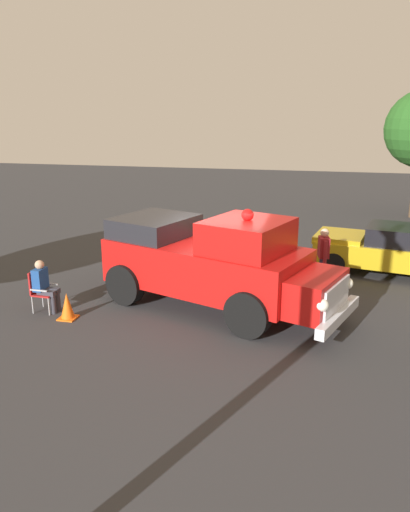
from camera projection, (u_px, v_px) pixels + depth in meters
name	position (u px, v px, depth m)	size (l,w,h in m)	color
ground_plane	(214.00, 302.00, 12.72)	(60.00, 60.00, 0.00)	#333335
vintage_fire_truck	(213.00, 261.00, 12.05)	(6.33, 4.13, 2.59)	black
classic_hot_rod	(388.00, 249.00, 14.82)	(4.63, 2.65, 1.46)	black
lawn_chair_near_truck	(40.00, 288.00, 12.03)	(0.51, 0.53, 1.02)	#B7BABF
spectator_seated	(44.00, 284.00, 11.97)	(0.54, 0.41, 1.29)	#383842
spectator_standing	(323.00, 254.00, 13.51)	(0.33, 0.65, 1.68)	#2D334C
traffic_cone	(67.00, 306.00, 11.64)	(0.40, 0.40, 0.64)	orange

